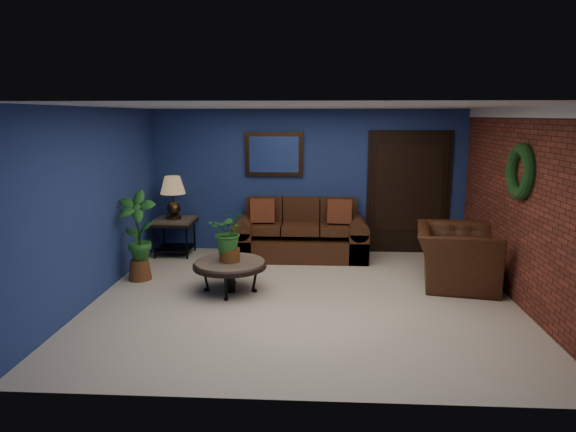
# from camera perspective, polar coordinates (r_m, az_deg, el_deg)

# --- Properties ---
(floor) EXTENTS (5.50, 5.50, 0.00)m
(floor) POSITION_cam_1_polar(r_m,az_deg,el_deg) (6.91, 1.81, -9.11)
(floor) COLOR #C0B59F
(floor) RESTS_ON ground
(wall_back) EXTENTS (5.50, 0.04, 2.50)m
(wall_back) POSITION_cam_1_polar(r_m,az_deg,el_deg) (9.06, 2.26, 3.89)
(wall_back) COLOR navy
(wall_back) RESTS_ON ground
(wall_left) EXTENTS (0.04, 5.00, 2.50)m
(wall_left) POSITION_cam_1_polar(r_m,az_deg,el_deg) (7.19, -20.60, 1.29)
(wall_left) COLOR navy
(wall_left) RESTS_ON ground
(wall_right_brick) EXTENTS (0.04, 5.00, 2.50)m
(wall_right_brick) POSITION_cam_1_polar(r_m,az_deg,el_deg) (7.08, 24.74, 0.83)
(wall_right_brick) COLOR maroon
(wall_right_brick) RESTS_ON ground
(ceiling) EXTENTS (5.50, 5.00, 0.02)m
(ceiling) POSITION_cam_1_polar(r_m,az_deg,el_deg) (6.49, 1.95, 12.09)
(ceiling) COLOR white
(ceiling) RESTS_ON wall_back
(crown_molding) EXTENTS (0.03, 5.00, 0.14)m
(crown_molding) POSITION_cam_1_polar(r_m,az_deg,el_deg) (6.97, 25.30, 10.41)
(crown_molding) COLOR white
(crown_molding) RESTS_ON wall_right_brick
(wall_mirror) EXTENTS (1.02, 0.06, 0.77)m
(wall_mirror) POSITION_cam_1_polar(r_m,az_deg,el_deg) (9.00, -1.57, 6.86)
(wall_mirror) COLOR #3F2914
(wall_mirror) RESTS_ON wall_back
(closet_door) EXTENTS (1.44, 0.06, 2.18)m
(closet_door) POSITION_cam_1_polar(r_m,az_deg,el_deg) (9.19, 13.23, 2.45)
(closet_door) COLOR black
(closet_door) RESTS_ON wall_back
(wreath) EXTENTS (0.16, 0.72, 0.72)m
(wreath) POSITION_cam_1_polar(r_m,az_deg,el_deg) (7.04, 24.43, 4.51)
(wreath) COLOR black
(wreath) RESTS_ON wall_right_brick
(sofa) EXTENTS (2.23, 0.96, 1.01)m
(sofa) POSITION_cam_1_polar(r_m,az_deg,el_deg) (8.82, 1.45, -2.39)
(sofa) COLOR #402012
(sofa) RESTS_ON ground
(coffee_table) EXTENTS (1.01, 1.01, 0.43)m
(coffee_table) POSITION_cam_1_polar(r_m,az_deg,el_deg) (7.08, -6.48, -5.47)
(coffee_table) COLOR #4B4541
(coffee_table) RESTS_ON ground
(end_table) EXTENTS (0.70, 0.70, 0.64)m
(end_table) POSITION_cam_1_polar(r_m,az_deg,el_deg) (9.08, -12.50, -1.22)
(end_table) COLOR #4B4541
(end_table) RESTS_ON ground
(table_lamp) EXTENTS (0.43, 0.43, 0.71)m
(table_lamp) POSITION_cam_1_polar(r_m,az_deg,el_deg) (8.97, -12.66, 2.58)
(table_lamp) COLOR #3F2914
(table_lamp) RESTS_ON end_table
(side_chair) EXTENTS (0.47, 0.47, 0.92)m
(side_chair) POSITION_cam_1_polar(r_m,az_deg,el_deg) (8.80, 4.29, -1.17)
(side_chair) COLOR brown
(side_chair) RESTS_ON ground
(armchair) EXTENTS (1.33, 1.46, 0.83)m
(armchair) POSITION_cam_1_polar(r_m,az_deg,el_deg) (7.72, 18.19, -4.28)
(armchair) COLOR #402012
(armchair) RESTS_ON ground
(coffee_plant) EXTENTS (0.51, 0.45, 0.70)m
(coffee_plant) POSITION_cam_1_polar(r_m,az_deg,el_deg) (6.97, -6.56, -1.99)
(coffee_plant) COLOR brown
(coffee_plant) RESTS_ON coffee_table
(floor_plant) EXTENTS (0.37, 0.32, 0.75)m
(floor_plant) POSITION_cam_1_polar(r_m,az_deg,el_deg) (8.56, 18.05, -3.04)
(floor_plant) COLOR brown
(floor_plant) RESTS_ON ground
(tall_plant) EXTENTS (0.59, 0.41, 1.32)m
(tall_plant) POSITION_cam_1_polar(r_m,az_deg,el_deg) (7.79, -16.36, -1.84)
(tall_plant) COLOR brown
(tall_plant) RESTS_ON ground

